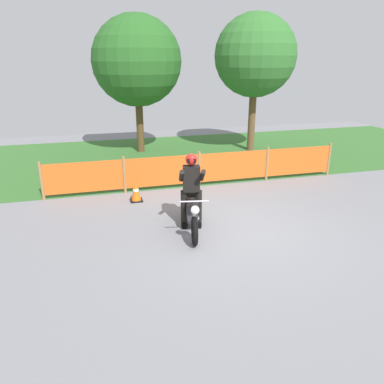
% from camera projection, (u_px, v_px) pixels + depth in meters
% --- Properties ---
extents(ground, '(24.00, 24.00, 0.02)m').
position_uv_depth(ground, '(238.00, 231.00, 8.18)').
color(ground, gray).
extents(grass_verge, '(24.00, 7.23, 0.01)m').
position_uv_depth(grass_verge, '(173.00, 156.00, 14.27)').
color(grass_verge, '#386B2D').
rests_on(grass_verge, ground).
extents(barrier_fence, '(8.73, 0.08, 1.05)m').
position_uv_depth(barrier_fence, '(199.00, 169.00, 10.81)').
color(barrier_fence, '#997547').
rests_on(barrier_fence, ground).
extents(tree_leftmost, '(3.34, 3.34, 5.12)m').
position_uv_depth(tree_leftmost, '(137.00, 61.00, 13.80)').
color(tree_leftmost, brown).
rests_on(tree_leftmost, ground).
extents(tree_near_left, '(3.08, 3.08, 5.19)m').
position_uv_depth(tree_near_left, '(255.00, 56.00, 13.95)').
color(tree_near_left, brown).
rests_on(tree_near_left, ground).
extents(motorcycle_lead, '(0.67, 1.95, 0.93)m').
position_uv_depth(motorcycle_lead, '(192.00, 212.00, 8.04)').
color(motorcycle_lead, black).
rests_on(motorcycle_lead, ground).
extents(rider_lead, '(0.62, 0.74, 1.69)m').
position_uv_depth(rider_lead, '(191.00, 187.00, 8.06)').
color(rider_lead, black).
rests_on(rider_lead, ground).
extents(traffic_cone, '(0.32, 0.32, 0.53)m').
position_uv_depth(traffic_cone, '(136.00, 192.00, 9.78)').
color(traffic_cone, black).
rests_on(traffic_cone, ground).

